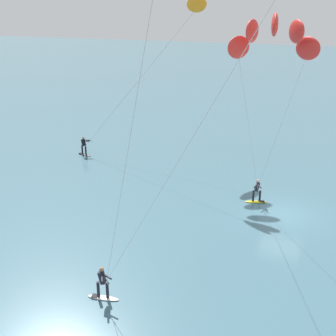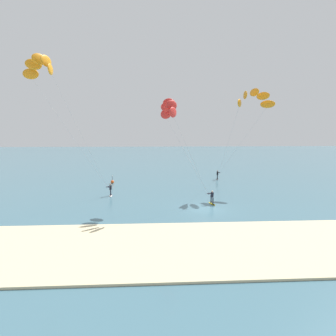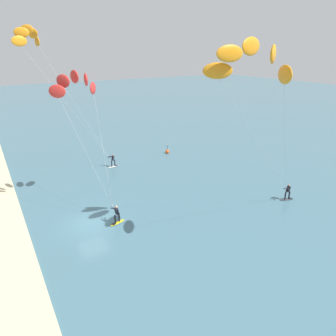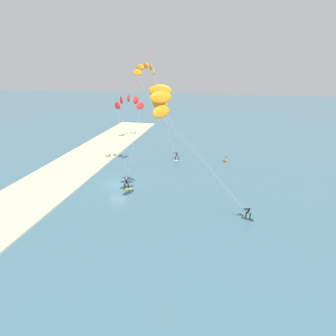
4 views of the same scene
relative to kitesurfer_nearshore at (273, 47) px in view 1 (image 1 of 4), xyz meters
The scene contains 3 objects.
ground_plane 11.43m from the kitesurfer_nearshore, 14.68° to the right, with size 240.00×240.00×0.00m, color #426B7A.
kitesurfer_nearshore is the anchor object (origin of this frame).
kitesurfer_far_out 14.62m from the kitesurfer_nearshore, 33.45° to the left, with size 6.25×11.76×14.68m.
Camera 1 is at (-26.54, -2.04, 12.85)m, focal length 47.29 mm.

